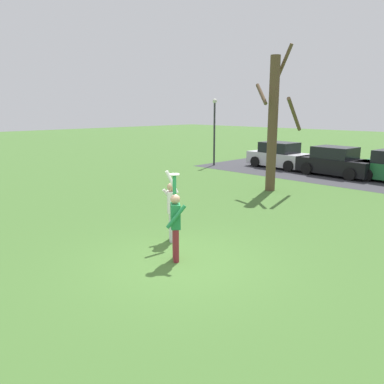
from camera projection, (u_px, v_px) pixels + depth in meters
ground_plane at (181, 263)px, 9.24m from camera, size 120.00×120.00×0.00m
person_catcher at (175, 222)px, 9.21m from camera, size 0.57×0.55×2.08m
person_defender at (171, 207)px, 10.61m from camera, size 0.65×0.64×2.05m
frisbee_disc at (174, 174)px, 9.19m from camera, size 0.25×0.25×0.02m
parked_car_silver at (280, 156)px, 24.08m from camera, size 4.23×2.29×1.59m
parked_car_black at (336, 162)px, 21.22m from camera, size 4.23×2.29×1.59m
bare_tree_tall at (274, 122)px, 16.83m from camera, size 2.09×2.07×6.34m
lamppost_by_lot at (214, 125)px, 24.70m from camera, size 0.28×0.28×4.26m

